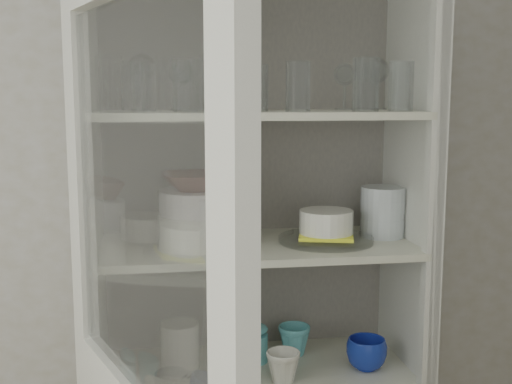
# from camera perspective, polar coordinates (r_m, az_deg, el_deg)

# --- Properties ---
(wall_back) EXTENTS (3.60, 0.02, 2.60)m
(wall_back) POSITION_cam_1_polar(r_m,az_deg,el_deg) (2.16, -6.15, -2.30)
(wall_back) COLOR gray
(wall_back) RESTS_ON ground
(pantry_cabinet) EXTENTS (1.00, 0.45, 2.10)m
(pantry_cabinet) POSITION_cam_1_polar(r_m,az_deg,el_deg) (2.12, -0.26, -12.55)
(pantry_cabinet) COLOR beige
(pantry_cabinet) RESTS_ON floor
(tumbler_0) EXTENTS (0.08, 0.08, 0.13)m
(tumbler_0) POSITION_cam_1_polar(r_m,az_deg,el_deg) (1.74, -9.92, 9.05)
(tumbler_0) COLOR silver
(tumbler_0) RESTS_ON shelf_glass
(tumbler_1) EXTENTS (0.09, 0.09, 0.15)m
(tumbler_1) POSITION_cam_1_polar(r_m,az_deg,el_deg) (1.80, -3.57, 9.52)
(tumbler_1) COLOR silver
(tumbler_1) RESTS_ON shelf_glass
(tumbler_2) EXTENTS (0.09, 0.09, 0.14)m
(tumbler_2) POSITION_cam_1_polar(r_m,az_deg,el_deg) (1.75, -6.29, 9.35)
(tumbler_2) COLOR silver
(tumbler_2) RESTS_ON shelf_glass
(tumbler_3) EXTENTS (0.07, 0.07, 0.13)m
(tumbler_3) POSITION_cam_1_polar(r_m,az_deg,el_deg) (1.80, 0.06, 9.21)
(tumbler_3) COLOR silver
(tumbler_3) RESTS_ON shelf_glass
(tumbler_4) EXTENTS (0.08, 0.08, 0.14)m
(tumbler_4) POSITION_cam_1_polar(r_m,az_deg,el_deg) (1.78, 3.76, 9.32)
(tumbler_4) COLOR silver
(tumbler_4) RESTS_ON shelf_glass
(tumbler_5) EXTENTS (0.09, 0.09, 0.15)m
(tumbler_5) POSITION_cam_1_polar(r_m,az_deg,el_deg) (1.83, 9.74, 9.38)
(tumbler_5) COLOR silver
(tumbler_5) RESTS_ON shelf_glass
(tumbler_6) EXTENTS (0.07, 0.07, 0.14)m
(tumbler_6) POSITION_cam_1_polar(r_m,az_deg,el_deg) (1.87, 12.76, 9.14)
(tumbler_6) COLOR silver
(tumbler_6) RESTS_ON shelf_glass
(tumbler_7) EXTENTS (0.09, 0.09, 0.14)m
(tumbler_7) POSITION_cam_1_polar(r_m,az_deg,el_deg) (1.92, -10.85, 9.23)
(tumbler_7) COLOR silver
(tumbler_7) RESTS_ON shelf_glass
(tumbler_8) EXTENTS (0.08, 0.08, 0.15)m
(tumbler_8) POSITION_cam_1_polar(r_m,az_deg,el_deg) (1.90, -4.73, 9.48)
(tumbler_8) COLOR silver
(tumbler_8) RESTS_ON shelf_glass
(tumbler_9) EXTENTS (0.10, 0.10, 0.15)m
(tumbler_9) POSITION_cam_1_polar(r_m,az_deg,el_deg) (1.90, -3.25, 9.41)
(tumbler_9) COLOR silver
(tumbler_9) RESTS_ON shelf_glass
(goblet_0) EXTENTS (0.08, 0.08, 0.19)m
(goblet_0) POSITION_cam_1_polar(r_m,az_deg,el_deg) (2.02, -10.05, 9.82)
(goblet_0) COLOR silver
(goblet_0) RESTS_ON shelf_glass
(goblet_1) EXTENTS (0.07, 0.07, 0.16)m
(goblet_1) POSITION_cam_1_polar(r_m,az_deg,el_deg) (1.99, -6.74, 9.52)
(goblet_1) COLOR silver
(goblet_1) RESTS_ON shelf_glass
(goblet_2) EXTENTS (0.07, 0.07, 0.16)m
(goblet_2) POSITION_cam_1_polar(r_m,az_deg,el_deg) (2.05, 7.89, 9.43)
(goblet_2) COLOR silver
(goblet_2) RESTS_ON shelf_glass
(goblet_3) EXTENTS (0.08, 0.08, 0.18)m
(goblet_3) POSITION_cam_1_polar(r_m,az_deg,el_deg) (2.09, 10.70, 9.61)
(goblet_3) COLOR silver
(goblet_3) RESTS_ON shelf_glass
(plate_stack_front) EXTENTS (0.24, 0.24, 0.10)m
(plate_stack_front) POSITION_cam_1_polar(r_m,az_deg,el_deg) (1.92, -5.16, -3.37)
(plate_stack_front) COLOR silver
(plate_stack_front) RESTS_ON shelf_plates
(plate_stack_back) EXTENTS (0.19, 0.19, 0.07)m
(plate_stack_back) POSITION_cam_1_polar(r_m,az_deg,el_deg) (2.07, -9.36, -2.98)
(plate_stack_back) COLOR silver
(plate_stack_back) RESTS_ON shelf_plates
(cream_bowl) EXTENTS (0.27, 0.27, 0.07)m
(cream_bowl) POSITION_cam_1_polar(r_m,az_deg,el_deg) (1.90, -5.19, -0.88)
(cream_bowl) COLOR silver
(cream_bowl) RESTS_ON plate_stack_front
(terracotta_bowl) EXTENTS (0.22, 0.22, 0.05)m
(terracotta_bowl) POSITION_cam_1_polar(r_m,az_deg,el_deg) (1.89, -5.22, 0.95)
(terracotta_bowl) COLOR #461F18
(terracotta_bowl) RESTS_ON cream_bowl
(glass_platter) EXTENTS (0.36, 0.36, 0.02)m
(glass_platter) POSITION_cam_1_polar(r_m,az_deg,el_deg) (1.98, 6.23, -4.20)
(glass_platter) COLOR silver
(glass_platter) RESTS_ON shelf_plates
(yellow_trivet) EXTENTS (0.20, 0.20, 0.01)m
(yellow_trivet) POSITION_cam_1_polar(r_m,az_deg,el_deg) (1.98, 6.24, -3.81)
(yellow_trivet) COLOR #FCEF3D
(yellow_trivet) RESTS_ON glass_platter
(white_ramekin) EXTENTS (0.18, 0.18, 0.07)m
(white_ramekin) POSITION_cam_1_polar(r_m,az_deg,el_deg) (1.97, 6.26, -2.63)
(white_ramekin) COLOR silver
(white_ramekin) RESTS_ON yellow_trivet
(grey_bowl_stack) EXTENTS (0.14, 0.14, 0.16)m
(grey_bowl_stack) POSITION_cam_1_polar(r_m,az_deg,el_deg) (2.07, 11.20, -1.73)
(grey_bowl_stack) COLOR #B4BDBE
(grey_bowl_stack) RESTS_ON shelf_plates
(mug_blue) EXTENTS (0.13, 0.13, 0.10)m
(mug_blue) POSITION_cam_1_polar(r_m,az_deg,el_deg) (2.09, 9.79, -13.98)
(mug_blue) COLOR navy
(mug_blue) RESTS_ON shelf_mugs
(mug_teal) EXTENTS (0.13, 0.13, 0.10)m
(mug_teal) POSITION_cam_1_polar(r_m,az_deg,el_deg) (2.16, 3.41, -13.01)
(mug_teal) COLOR teal
(mug_teal) RESTS_ON shelf_mugs
(mug_white) EXTENTS (0.12, 0.12, 0.09)m
(mug_white) POSITION_cam_1_polar(r_m,az_deg,el_deg) (1.97, 2.43, -15.26)
(mug_white) COLOR silver
(mug_white) RESTS_ON shelf_mugs
(teal_jar) EXTENTS (0.09, 0.09, 0.11)m
(teal_jar) POSITION_cam_1_polar(r_m,az_deg,el_deg) (2.11, -0.20, -13.45)
(teal_jar) COLOR teal
(teal_jar) RESTS_ON shelf_mugs
(measuring_cups) EXTENTS (0.10, 0.10, 0.04)m
(measuring_cups) POSITION_cam_1_polar(r_m,az_deg,el_deg) (1.98, -7.58, -16.14)
(measuring_cups) COLOR silver
(measuring_cups) RESTS_ON shelf_mugs
(white_canister) EXTENTS (0.13, 0.13, 0.14)m
(white_canister) POSITION_cam_1_polar(r_m,az_deg,el_deg) (2.08, -6.78, -13.34)
(white_canister) COLOR silver
(white_canister) RESTS_ON shelf_mugs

